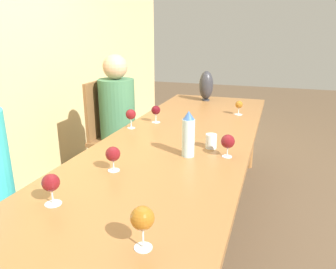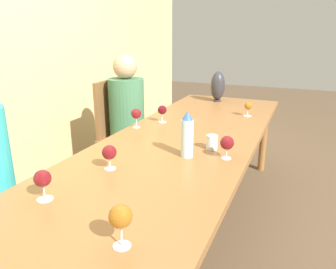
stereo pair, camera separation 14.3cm
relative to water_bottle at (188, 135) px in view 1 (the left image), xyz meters
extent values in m
plane|color=brown|center=(0.21, 0.14, -0.85)|extent=(14.00, 14.00, 0.00)
cube|color=#936033|center=(0.21, 0.14, -0.15)|extent=(3.15, 0.94, 0.04)
cylinder|color=#936033|center=(1.69, -0.24, -0.51)|extent=(0.07, 0.07, 0.69)
cylinder|color=#936033|center=(1.69, 0.51, -0.51)|extent=(0.07, 0.07, 0.69)
cylinder|color=#ADCCD6|center=(0.00, 0.00, -0.02)|extent=(0.07, 0.07, 0.22)
cone|color=#33599E|center=(0.00, 0.00, 0.11)|extent=(0.06, 0.06, 0.05)
cylinder|color=silver|center=(0.17, -0.10, -0.08)|extent=(0.07, 0.07, 0.09)
cylinder|color=#2D2D33|center=(1.55, 0.24, -0.12)|extent=(0.08, 0.08, 0.01)
ellipsoid|color=#2D2D33|center=(1.55, 0.24, 0.03)|extent=(0.14, 0.14, 0.28)
cylinder|color=silver|center=(0.06, -0.21, -0.13)|extent=(0.06, 0.06, 0.00)
cylinder|color=silver|center=(0.06, -0.21, -0.10)|extent=(0.01, 0.01, 0.06)
sphere|color=maroon|center=(0.06, -0.21, -0.04)|extent=(0.08, 0.08, 0.08)
cylinder|color=silver|center=(0.61, 0.43, -0.13)|extent=(0.07, 0.07, 0.00)
cylinder|color=silver|center=(0.61, 0.43, -0.09)|extent=(0.01, 0.01, 0.07)
sphere|color=#510C14|center=(0.61, 0.43, -0.03)|extent=(0.07, 0.07, 0.07)
cylinder|color=silver|center=(1.07, -0.15, -0.13)|extent=(0.07, 0.07, 0.00)
cylinder|color=silver|center=(1.07, -0.15, -0.10)|extent=(0.01, 0.01, 0.06)
sphere|color=#995B19|center=(1.07, -0.15, -0.04)|extent=(0.06, 0.06, 0.06)
cylinder|color=silver|center=(-0.32, 0.31, -0.13)|extent=(0.06, 0.06, 0.00)
cylinder|color=silver|center=(-0.32, 0.31, -0.10)|extent=(0.01, 0.01, 0.06)
sphere|color=maroon|center=(-0.32, 0.31, -0.04)|extent=(0.08, 0.08, 0.08)
cylinder|color=silver|center=(0.41, 0.54, -0.13)|extent=(0.06, 0.06, 0.00)
cylinder|color=silver|center=(0.41, 0.54, -0.09)|extent=(0.01, 0.01, 0.07)
sphere|color=maroon|center=(0.41, 0.54, -0.02)|extent=(0.07, 0.07, 0.07)
cylinder|color=silver|center=(-0.70, 0.38, -0.13)|extent=(0.07, 0.07, 0.00)
cylinder|color=silver|center=(-0.70, 0.38, -0.09)|extent=(0.01, 0.01, 0.06)
sphere|color=maroon|center=(-0.70, 0.38, -0.03)|extent=(0.07, 0.07, 0.07)
cylinder|color=silver|center=(-0.85, -0.08, -0.13)|extent=(0.06, 0.06, 0.00)
cylinder|color=silver|center=(-0.85, -0.08, -0.09)|extent=(0.01, 0.01, 0.08)
sphere|color=#995B19|center=(-0.85, -0.08, -0.02)|extent=(0.08, 0.08, 0.08)
cylinder|color=brown|center=(-0.45, 0.71, -0.65)|extent=(0.04, 0.04, 0.42)
cube|color=brown|center=(0.89, 0.90, -0.42)|extent=(0.44, 0.44, 0.04)
cube|color=brown|center=(0.89, 1.10, -0.14)|extent=(0.40, 0.03, 0.52)
cylinder|color=brown|center=(0.70, 0.71, -0.65)|extent=(0.04, 0.04, 0.42)
cylinder|color=brown|center=(1.08, 0.71, -0.65)|extent=(0.04, 0.04, 0.42)
cylinder|color=brown|center=(0.70, 1.09, -0.65)|extent=(0.04, 0.04, 0.42)
cylinder|color=brown|center=(1.08, 1.09, -0.65)|extent=(0.04, 0.04, 0.42)
cube|color=#2D2D38|center=(0.89, 0.85, -0.63)|extent=(0.24, 0.18, 0.46)
cylinder|color=#3D704C|center=(0.89, 0.90, -0.12)|extent=(0.32, 0.32, 0.55)
sphere|color=tan|center=(0.89, 0.90, 0.26)|extent=(0.21, 0.21, 0.21)
camera|label=1|loc=(-1.69, -0.45, 0.56)|focal=35.00mm
camera|label=2|loc=(-1.64, -0.58, 0.56)|focal=35.00mm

